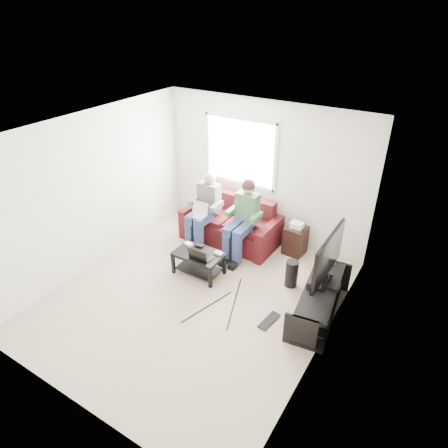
# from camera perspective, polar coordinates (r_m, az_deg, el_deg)

# --- Properties ---
(floor) EXTENTS (4.50, 4.50, 0.00)m
(floor) POSITION_cam_1_polar(r_m,az_deg,el_deg) (6.35, -4.18, -10.28)
(floor) COLOR #B6A88D
(floor) RESTS_ON ground
(ceiling) EXTENTS (4.50, 4.50, 0.00)m
(ceiling) POSITION_cam_1_polar(r_m,az_deg,el_deg) (5.09, -5.27, 12.78)
(ceiling) COLOR white
(ceiling) RESTS_ON wall_back
(wall_back) EXTENTS (4.50, 0.00, 4.50)m
(wall_back) POSITION_cam_1_polar(r_m,az_deg,el_deg) (7.34, 5.76, 7.38)
(wall_back) COLOR silver
(wall_back) RESTS_ON floor
(wall_front) EXTENTS (4.50, 0.00, 4.50)m
(wall_front) POSITION_cam_1_polar(r_m,az_deg,el_deg) (4.36, -22.71, -12.58)
(wall_front) COLOR silver
(wall_front) RESTS_ON floor
(wall_left) EXTENTS (0.00, 4.50, 4.50)m
(wall_left) POSITION_cam_1_polar(r_m,az_deg,el_deg) (6.87, -18.34, 4.33)
(wall_left) COLOR silver
(wall_left) RESTS_ON floor
(wall_right) EXTENTS (0.00, 4.50, 4.50)m
(wall_right) POSITION_cam_1_polar(r_m,az_deg,el_deg) (4.86, 14.91, -6.20)
(wall_right) COLOR silver
(wall_right) RESTS_ON floor
(window) EXTENTS (1.48, 0.04, 1.28)m
(window) POSITION_cam_1_polar(r_m,az_deg,el_deg) (7.44, 2.32, 10.27)
(window) COLOR white
(window) RESTS_ON wall_back
(sofa) EXTENTS (1.79, 0.90, 0.84)m
(sofa) POSITION_cam_1_polar(r_m,az_deg,el_deg) (7.55, 1.12, -0.19)
(sofa) COLOR #411013
(sofa) RESTS_ON floor
(person_left) EXTENTS (0.40, 0.70, 1.34)m
(person_left) POSITION_cam_1_polar(r_m,az_deg,el_deg) (7.31, -2.79, 2.50)
(person_left) COLOR navy
(person_left) RESTS_ON sofa
(person_right) EXTENTS (0.40, 0.71, 1.39)m
(person_right) POSITION_cam_1_polar(r_m,az_deg,el_deg) (6.92, 2.78, 1.41)
(person_right) COLOR navy
(person_right) RESTS_ON sofa
(laptop_silver) EXTENTS (0.36, 0.28, 0.24)m
(laptop_silver) POSITION_cam_1_polar(r_m,az_deg,el_deg) (7.16, -3.77, 1.65)
(laptop_silver) COLOR silver
(laptop_silver) RESTS_ON person_left
(coffee_table) EXTENTS (0.81, 0.49, 0.40)m
(coffee_table) POSITION_cam_1_polar(r_m,az_deg,el_deg) (6.65, -3.66, -4.97)
(coffee_table) COLOR black
(coffee_table) RESTS_ON floor
(laptop_black) EXTENTS (0.35, 0.26, 0.24)m
(laptop_black) POSITION_cam_1_polar(r_m,az_deg,el_deg) (6.41, -3.25, -3.97)
(laptop_black) COLOR black
(laptop_black) RESTS_ON coffee_table
(controller_a) EXTENTS (0.15, 0.11, 0.04)m
(controller_a) POSITION_cam_1_polar(r_m,az_deg,el_deg) (6.80, -5.04, -2.88)
(controller_a) COLOR silver
(controller_a) RESTS_ON coffee_table
(controller_b) EXTENTS (0.15, 0.10, 0.04)m
(controller_b) POSITION_cam_1_polar(r_m,az_deg,el_deg) (6.75, -3.51, -3.09)
(controller_b) COLOR black
(controller_b) RESTS_ON coffee_table
(controller_c) EXTENTS (0.15, 0.10, 0.04)m
(controller_c) POSITION_cam_1_polar(r_m,az_deg,el_deg) (6.54, -0.78, -4.22)
(controller_c) COLOR gray
(controller_c) RESTS_ON coffee_table
(tv_stand) EXTENTS (0.65, 1.56, 0.50)m
(tv_stand) POSITION_cam_1_polar(r_m,az_deg,el_deg) (6.05, 13.47, -10.81)
(tv_stand) COLOR black
(tv_stand) RESTS_ON floor
(tv) EXTENTS (0.12, 1.10, 0.81)m
(tv) POSITION_cam_1_polar(r_m,az_deg,el_deg) (5.69, 14.64, -4.57)
(tv) COLOR black
(tv) RESTS_ON tv_stand
(soundbar) EXTENTS (0.12, 0.50, 0.10)m
(soundbar) POSITION_cam_1_polar(r_m,az_deg,el_deg) (5.95, 13.07, -7.52)
(soundbar) COLOR black
(soundbar) RESTS_ON tv_stand
(drink_cup) EXTENTS (0.08, 0.08, 0.12)m
(drink_cup) POSITION_cam_1_polar(r_m,az_deg,el_deg) (6.35, 15.34, -5.10)
(drink_cup) COLOR #B17A4C
(drink_cup) RESTS_ON tv_stand
(console_white) EXTENTS (0.30, 0.22, 0.06)m
(console_white) POSITION_cam_1_polar(r_m,az_deg,el_deg) (5.71, 12.15, -12.55)
(console_white) COLOR silver
(console_white) RESTS_ON tv_stand
(console_grey) EXTENTS (0.34, 0.26, 0.08)m
(console_grey) POSITION_cam_1_polar(r_m,az_deg,el_deg) (6.23, 14.50, -8.66)
(console_grey) COLOR gray
(console_grey) RESTS_ON tv_stand
(console_black) EXTENTS (0.38, 0.30, 0.07)m
(console_black) POSITION_cam_1_polar(r_m,az_deg,el_deg) (5.96, 13.38, -10.52)
(console_black) COLOR black
(console_black) RESTS_ON tv_stand
(subwoofer) EXTENTS (0.20, 0.20, 0.46)m
(subwoofer) POSITION_cam_1_polar(r_m,az_deg,el_deg) (6.50, 9.63, -7.00)
(subwoofer) COLOR black
(subwoofer) RESTS_ON floor
(keyboard_floor) EXTENTS (0.18, 0.43, 0.02)m
(keyboard_floor) POSITION_cam_1_polar(r_m,az_deg,el_deg) (5.95, 6.45, -13.57)
(keyboard_floor) COLOR black
(keyboard_floor) RESTS_ON floor
(end_table) EXTENTS (0.36, 0.36, 0.63)m
(end_table) POSITION_cam_1_polar(r_m,az_deg,el_deg) (7.28, 10.17, -2.18)
(end_table) COLOR black
(end_table) RESTS_ON floor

